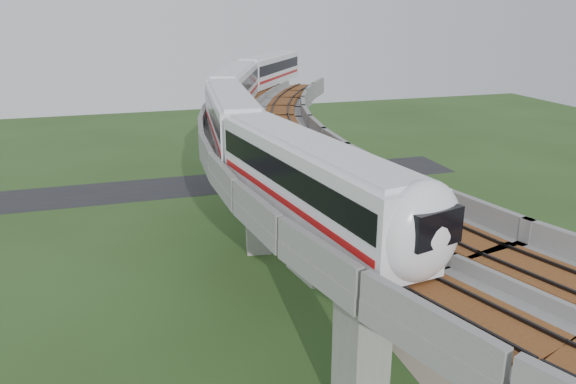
# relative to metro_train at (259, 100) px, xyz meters

# --- Properties ---
(ground) EXTENTS (160.00, 160.00, 0.00)m
(ground) POSITION_rel_metro_train_xyz_m (-1.68, -12.54, -12.31)
(ground) COLOR #2D461C
(ground) RESTS_ON ground
(dirt_lot) EXTENTS (18.00, 26.00, 0.04)m
(dirt_lot) POSITION_rel_metro_train_xyz_m (12.32, -14.54, -12.29)
(dirt_lot) COLOR gray
(dirt_lot) RESTS_ON ground
(asphalt_road) EXTENTS (60.00, 8.00, 0.03)m
(asphalt_road) POSITION_rel_metro_train_xyz_m (-1.68, 17.46, -12.29)
(asphalt_road) COLOR #232326
(asphalt_road) RESTS_ON ground
(viaduct) EXTENTS (19.58, 73.98, 11.40)m
(viaduct) POSITION_rel_metro_train_xyz_m (2.16, -12.54, -3.26)
(viaduct) COLOR #99968E
(viaduct) RESTS_ON ground
(metro_train) EXTENTS (18.04, 59.91, 3.64)m
(metro_train) POSITION_rel_metro_train_xyz_m (0.00, 0.00, 0.00)
(metro_train) COLOR white
(metro_train) RESTS_ON ground
(fence) EXTENTS (3.87, 38.73, 1.50)m
(fence) POSITION_rel_metro_train_xyz_m (8.07, -12.54, -11.56)
(fence) COLOR #2D382D
(fence) RESTS_ON ground
(tree_0) EXTENTS (2.82, 2.82, 3.79)m
(tree_0) POSITION_rel_metro_train_xyz_m (9.08, 8.95, -9.73)
(tree_0) COLOR #382314
(tree_0) RESTS_ON ground
(tree_1) EXTENTS (2.97, 2.97, 3.67)m
(tree_1) POSITION_rel_metro_train_xyz_m (6.75, 1.59, -9.91)
(tree_1) COLOR #382314
(tree_1) RESTS_ON ground
(tree_2) EXTENTS (1.97, 1.97, 3.15)m
(tree_2) POSITION_rel_metro_train_xyz_m (4.90, -6.78, -10.01)
(tree_2) COLOR #382314
(tree_2) RESTS_ON ground
(tree_3) EXTENTS (2.68, 2.68, 3.47)m
(tree_3) POSITION_rel_metro_train_xyz_m (4.39, -17.39, -9.98)
(tree_3) COLOR #382314
(tree_3) RESTS_ON ground
(car_red) EXTENTS (3.72, 3.76, 1.29)m
(car_red) POSITION_rel_metro_train_xyz_m (13.47, -17.89, -11.62)
(car_red) COLOR #A50F16
(car_red) RESTS_ON dirt_lot
(car_dark) EXTENTS (4.02, 2.07, 1.11)m
(car_dark) POSITION_rel_metro_train_xyz_m (12.93, -4.01, -11.71)
(car_dark) COLOR black
(car_dark) RESTS_ON dirt_lot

